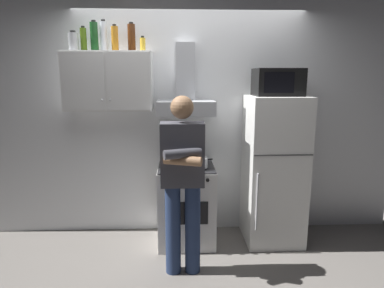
{
  "coord_description": "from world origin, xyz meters",
  "views": [
    {
      "loc": [
        -0.14,
        -3.13,
        1.79
      ],
      "look_at": [
        0.0,
        0.0,
        1.15
      ],
      "focal_mm": 30.64,
      "sensor_mm": 36.0,
      "label": 1
    }
  ],
  "objects_px": {
    "range_hood": "(186,96)",
    "bottle_vodka_clear": "(104,36)",
    "upper_cabinet": "(109,81)",
    "stove_oven": "(186,204)",
    "cooking_pot": "(199,163)",
    "bottle_liquor_amber": "(115,39)",
    "bottle_spice_jar": "(143,44)",
    "person_standing": "(183,180)",
    "bottle_rum_dark": "(132,38)",
    "bottle_olive_oil": "(84,39)",
    "microwave": "(278,82)",
    "bottle_canister_steel": "(73,42)",
    "bottle_wine_green": "(94,37)",
    "refrigerator": "(274,170)"
  },
  "relations": [
    {
      "from": "range_hood",
      "to": "bottle_vodka_clear",
      "type": "height_order",
      "value": "bottle_vodka_clear"
    },
    {
      "from": "upper_cabinet",
      "to": "stove_oven",
      "type": "distance_m",
      "value": 1.55
    },
    {
      "from": "cooking_pot",
      "to": "bottle_liquor_amber",
      "type": "height_order",
      "value": "bottle_liquor_amber"
    },
    {
      "from": "stove_oven",
      "to": "bottle_spice_jar",
      "type": "distance_m",
      "value": 1.75
    },
    {
      "from": "person_standing",
      "to": "bottle_rum_dark",
      "type": "relative_size",
      "value": 5.59
    },
    {
      "from": "bottle_olive_oil",
      "to": "bottle_rum_dark",
      "type": "height_order",
      "value": "bottle_rum_dark"
    },
    {
      "from": "microwave",
      "to": "bottle_canister_steel",
      "type": "bearing_deg",
      "value": 177.7
    },
    {
      "from": "bottle_wine_green",
      "to": "bottle_olive_oil",
      "type": "bearing_deg",
      "value": -179.03
    },
    {
      "from": "cooking_pot",
      "to": "bottle_spice_jar",
      "type": "bearing_deg",
      "value": 155.96
    },
    {
      "from": "bottle_olive_oil",
      "to": "bottle_rum_dark",
      "type": "relative_size",
      "value": 0.85
    },
    {
      "from": "range_hood",
      "to": "person_standing",
      "type": "distance_m",
      "value": 1.01
    },
    {
      "from": "refrigerator",
      "to": "microwave",
      "type": "xyz_separation_m",
      "value": [
        -0.0,
        0.02,
        0.94
      ]
    },
    {
      "from": "range_hood",
      "to": "bottle_wine_green",
      "type": "height_order",
      "value": "bottle_wine_green"
    },
    {
      "from": "bottle_wine_green",
      "to": "bottle_spice_jar",
      "type": "relative_size",
      "value": 1.97
    },
    {
      "from": "refrigerator",
      "to": "bottle_rum_dark",
      "type": "bearing_deg",
      "value": 173.76
    },
    {
      "from": "stove_oven",
      "to": "range_hood",
      "type": "distance_m",
      "value": 1.17
    },
    {
      "from": "bottle_vodka_clear",
      "to": "bottle_rum_dark",
      "type": "bearing_deg",
      "value": 1.25
    },
    {
      "from": "stove_oven",
      "to": "bottle_vodka_clear",
      "type": "bearing_deg",
      "value": 169.23
    },
    {
      "from": "bottle_vodka_clear",
      "to": "refrigerator",
      "type": "bearing_deg",
      "value": -5.07
    },
    {
      "from": "upper_cabinet",
      "to": "microwave",
      "type": "height_order",
      "value": "upper_cabinet"
    },
    {
      "from": "bottle_liquor_amber",
      "to": "cooking_pot",
      "type": "bearing_deg",
      "value": -16.52
    },
    {
      "from": "stove_oven",
      "to": "bottle_spice_jar",
      "type": "relative_size",
      "value": 5.64
    },
    {
      "from": "stove_oven",
      "to": "cooking_pot",
      "type": "bearing_deg",
      "value": -42.49
    },
    {
      "from": "upper_cabinet",
      "to": "bottle_liquor_amber",
      "type": "height_order",
      "value": "bottle_liquor_amber"
    },
    {
      "from": "bottle_olive_oil",
      "to": "bottle_vodka_clear",
      "type": "distance_m",
      "value": 0.21
    },
    {
      "from": "range_hood",
      "to": "bottle_spice_jar",
      "type": "bearing_deg",
      "value": 178.89
    },
    {
      "from": "bottle_spice_jar",
      "to": "person_standing",
      "type": "bearing_deg",
      "value": -62.23
    },
    {
      "from": "microwave",
      "to": "bottle_rum_dark",
      "type": "distance_m",
      "value": 1.58
    },
    {
      "from": "refrigerator",
      "to": "cooking_pot",
      "type": "xyz_separation_m",
      "value": [
        -0.82,
        -0.12,
        0.13
      ]
    },
    {
      "from": "stove_oven",
      "to": "microwave",
      "type": "bearing_deg",
      "value": 1.15
    },
    {
      "from": "upper_cabinet",
      "to": "bottle_vodka_clear",
      "type": "height_order",
      "value": "bottle_vodka_clear"
    },
    {
      "from": "microwave",
      "to": "cooking_pot",
      "type": "bearing_deg",
      "value": -170.43
    },
    {
      "from": "bottle_rum_dark",
      "to": "bottle_spice_jar",
      "type": "relative_size",
      "value": 1.89
    },
    {
      "from": "microwave",
      "to": "cooking_pot",
      "type": "xyz_separation_m",
      "value": [
        -0.82,
        -0.14,
        -0.81
      ]
    },
    {
      "from": "microwave",
      "to": "bottle_olive_oil",
      "type": "distance_m",
      "value": 2.04
    },
    {
      "from": "refrigerator",
      "to": "cooking_pot",
      "type": "bearing_deg",
      "value": -171.68
    },
    {
      "from": "cooking_pot",
      "to": "bottle_liquor_amber",
      "type": "distance_m",
      "value": 1.53
    },
    {
      "from": "person_standing",
      "to": "bottle_spice_jar",
      "type": "bearing_deg",
      "value": 117.77
    },
    {
      "from": "stove_oven",
      "to": "range_hood",
      "type": "bearing_deg",
      "value": 90.0
    },
    {
      "from": "upper_cabinet",
      "to": "refrigerator",
      "type": "distance_m",
      "value": 2.0
    },
    {
      "from": "refrigerator",
      "to": "bottle_rum_dark",
      "type": "height_order",
      "value": "bottle_rum_dark"
    },
    {
      "from": "bottle_olive_oil",
      "to": "microwave",
      "type": "bearing_deg",
      "value": -3.47
    },
    {
      "from": "range_hood",
      "to": "bottle_liquor_amber",
      "type": "relative_size",
      "value": 2.82
    },
    {
      "from": "cooking_pot",
      "to": "bottle_vodka_clear",
      "type": "relative_size",
      "value": 0.88
    },
    {
      "from": "microwave",
      "to": "person_standing",
      "type": "distance_m",
      "value": 1.45
    },
    {
      "from": "stove_oven",
      "to": "refrigerator",
      "type": "height_order",
      "value": "refrigerator"
    },
    {
      "from": "bottle_olive_oil",
      "to": "bottle_canister_steel",
      "type": "xyz_separation_m",
      "value": [
        -0.09,
        -0.04,
        -0.03
      ]
    },
    {
      "from": "refrigerator",
      "to": "upper_cabinet",
      "type": "bearing_deg",
      "value": 175.93
    },
    {
      "from": "refrigerator",
      "to": "bottle_rum_dark",
      "type": "distance_m",
      "value": 2.06
    },
    {
      "from": "bottle_rum_dark",
      "to": "bottle_canister_steel",
      "type": "height_order",
      "value": "bottle_rum_dark"
    }
  ]
}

